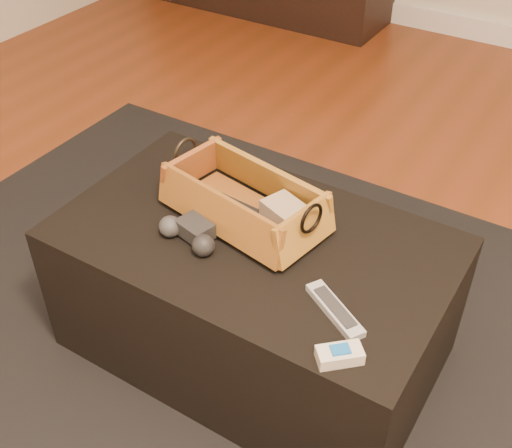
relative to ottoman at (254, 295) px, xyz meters
The scene contains 9 objects.
floor 0.28m from the ottoman, 54.90° to the right, with size 5.00×5.50×0.01m, color brown.
area_rug 0.22m from the ottoman, 90.00° to the right, with size 2.60×2.00×0.01m, color black.
ottoman is the anchor object (origin of this frame).
tv_remote 0.25m from the ottoman, 156.00° to the left, with size 0.23×0.05×0.02m, color black.
cloth_bundle 0.27m from the ottoman, 44.72° to the left, with size 0.12×0.08×0.07m, color tan.
wicker_basket 0.27m from the ottoman, 139.97° to the left, with size 0.47×0.30×0.15m.
game_controller 0.29m from the ottoman, 139.49° to the right, with size 0.18×0.11×0.06m.
silver_remote 0.39m from the ottoman, 24.00° to the right, with size 0.18×0.13×0.02m.
cream_gadget 0.49m from the ottoman, 34.13° to the right, with size 0.10×0.10×0.03m.
Camera 1 is at (0.57, -0.92, 1.47)m, focal length 45.00 mm.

